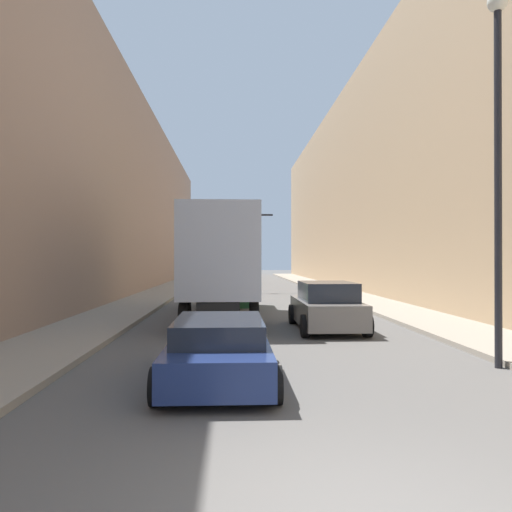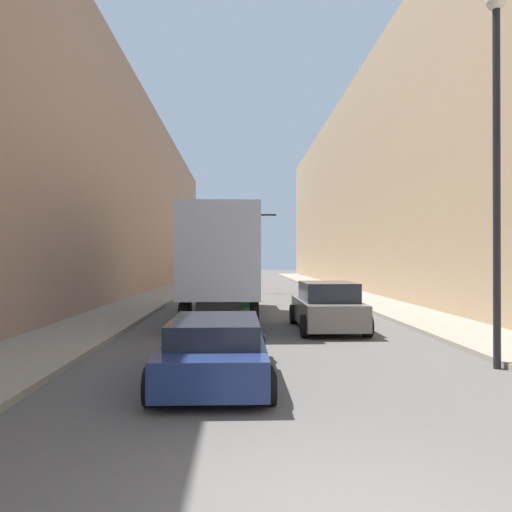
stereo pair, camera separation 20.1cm
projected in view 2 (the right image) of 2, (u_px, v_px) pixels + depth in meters
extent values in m
cube|color=gray|center=(342.00, 292.00, 34.53)|extent=(2.77, 80.00, 0.15)
cube|color=gray|center=(165.00, 293.00, 34.12)|extent=(2.77, 80.00, 0.15)
cube|color=tan|center=(405.00, 179.00, 34.72)|extent=(6.00, 80.00, 15.88)
cube|color=#997A66|center=(101.00, 192.00, 34.01)|extent=(6.00, 80.00, 13.89)
cube|color=#B2B7C1|center=(223.00, 253.00, 19.37)|extent=(2.60, 9.04, 3.07)
cube|color=black|center=(223.00, 296.00, 19.36)|extent=(1.30, 9.04, 0.24)
cube|color=#1E512D|center=(226.00, 277.00, 25.00)|extent=(2.60, 2.24, 2.90)
cylinder|color=black|center=(183.00, 318.00, 16.00)|extent=(0.25, 1.00, 1.00)
cylinder|color=black|center=(255.00, 317.00, 16.08)|extent=(0.25, 1.00, 1.00)
cylinder|color=black|center=(187.00, 314.00, 17.20)|extent=(0.25, 1.00, 1.00)
cylinder|color=black|center=(254.00, 313.00, 17.28)|extent=(0.25, 1.00, 1.00)
cylinder|color=black|center=(203.00, 296.00, 24.96)|extent=(0.25, 1.00, 1.00)
cylinder|color=black|center=(249.00, 296.00, 25.03)|extent=(0.25, 1.00, 1.00)
cube|color=navy|center=(216.00, 354.00, 9.94)|extent=(1.90, 4.80, 0.64)
cube|color=#1E232D|center=(215.00, 329.00, 9.70)|extent=(1.67, 2.64, 0.42)
cylinder|color=black|center=(178.00, 348.00, 11.60)|extent=(0.25, 0.64, 0.64)
cylinder|color=black|center=(260.00, 347.00, 11.66)|extent=(0.25, 0.64, 0.64)
cylinder|color=black|center=(152.00, 386.00, 8.11)|extent=(0.25, 0.64, 0.64)
cylinder|color=black|center=(268.00, 385.00, 8.17)|extent=(0.25, 0.64, 0.64)
cube|color=slate|center=(327.00, 312.00, 16.81)|extent=(1.90, 4.50, 0.81)
cube|color=#1E232D|center=(328.00, 291.00, 16.59)|extent=(1.68, 2.48, 0.61)
cylinder|color=black|center=(294.00, 314.00, 18.33)|extent=(0.25, 0.70, 0.70)
cylinder|color=black|center=(345.00, 314.00, 18.40)|extent=(0.25, 0.70, 0.70)
cylinder|color=black|center=(305.00, 326.00, 15.13)|extent=(0.25, 0.70, 0.70)
cylinder|color=black|center=(367.00, 326.00, 15.19)|extent=(0.25, 0.70, 0.70)
cylinder|color=black|center=(189.00, 252.00, 34.95)|extent=(0.20, 0.20, 5.78)
cube|color=black|center=(233.00, 215.00, 35.06)|extent=(6.15, 0.12, 0.12)
cube|color=black|center=(218.00, 222.00, 35.03)|extent=(0.30, 0.24, 0.90)
sphere|color=green|center=(218.00, 222.00, 34.89)|extent=(0.18, 0.18, 0.18)
cube|color=black|center=(247.00, 222.00, 35.10)|extent=(0.30, 0.24, 0.90)
sphere|color=gold|center=(247.00, 218.00, 34.96)|extent=(0.18, 0.18, 0.18)
cylinder|color=black|center=(497.00, 188.00, 10.87)|extent=(0.16, 0.16, 7.90)
sphere|color=silver|center=(496.00, 0.00, 10.89)|extent=(0.44, 0.44, 0.44)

